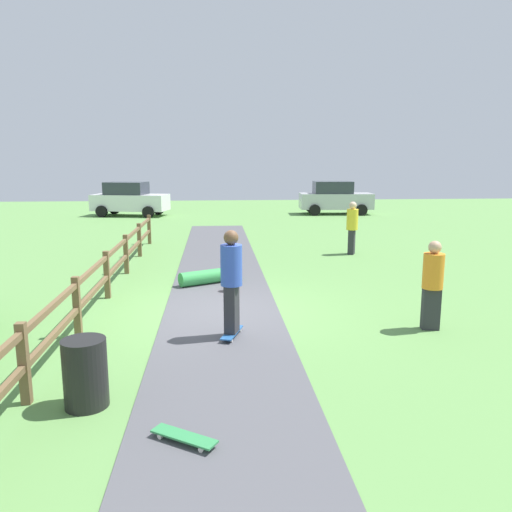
% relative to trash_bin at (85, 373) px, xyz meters
% --- Properties ---
extents(ground_plane, '(60.00, 60.00, 0.00)m').
position_rel_trash_bin_xyz_m(ground_plane, '(1.80, 3.99, -0.45)').
color(ground_plane, '#60934C').
extents(asphalt_path, '(2.40, 28.00, 0.02)m').
position_rel_trash_bin_xyz_m(asphalt_path, '(1.80, 3.99, -0.44)').
color(asphalt_path, '#515156').
rests_on(asphalt_path, ground_plane).
extents(wooden_fence, '(0.12, 18.12, 1.10)m').
position_rel_trash_bin_xyz_m(wooden_fence, '(-0.80, 3.99, 0.22)').
color(wooden_fence, brown).
rests_on(wooden_fence, ground_plane).
extents(trash_bin, '(0.56, 0.56, 0.90)m').
position_rel_trash_bin_xyz_m(trash_bin, '(0.00, 0.00, 0.00)').
color(trash_bin, black).
rests_on(trash_bin, ground_plane).
extents(skater_riding, '(0.48, 0.82, 1.92)m').
position_rel_trash_bin_xyz_m(skater_riding, '(1.96, 2.40, 0.65)').
color(skater_riding, '#265999').
rests_on(skater_riding, asphalt_path).
extents(skater_fallen, '(1.63, 1.50, 0.36)m').
position_rel_trash_bin_xyz_m(skater_fallen, '(1.58, 6.37, -0.25)').
color(skater_fallen, green).
rests_on(skater_fallen, asphalt_path).
extents(skateboard_loose, '(0.78, 0.60, 0.08)m').
position_rel_trash_bin_xyz_m(skateboard_loose, '(1.30, -1.00, -0.36)').
color(skateboard_loose, '#338C4C').
rests_on(skateboard_loose, asphalt_path).
extents(bystander_yellow, '(0.50, 0.50, 1.77)m').
position_rel_trash_bin_xyz_m(bystander_yellow, '(6.28, 10.25, 0.53)').
color(bystander_yellow, '#2D2D33').
rests_on(bystander_yellow, ground_plane).
extents(bystander_orange, '(0.44, 0.44, 1.68)m').
position_rel_trash_bin_xyz_m(bystander_orange, '(5.68, 2.56, 0.47)').
color(bystander_orange, '#2D2D33').
rests_on(bystander_orange, ground_plane).
extents(parked_car_white, '(4.46, 2.66, 1.92)m').
position_rel_trash_bin_xyz_m(parked_car_white, '(-3.15, 23.07, 0.51)').
color(parked_car_white, silver).
rests_on(parked_car_white, ground_plane).
extents(parked_car_silver, '(4.29, 2.19, 1.92)m').
position_rel_trash_bin_xyz_m(parked_car_silver, '(8.76, 23.06, 0.51)').
color(parked_car_silver, '#B7B7BC').
rests_on(parked_car_silver, ground_plane).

